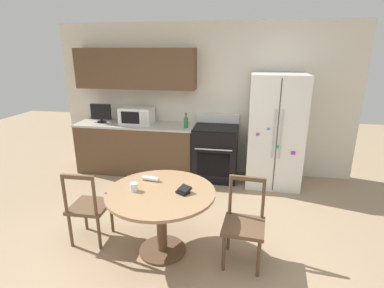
{
  "coord_description": "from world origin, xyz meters",
  "views": [
    {
      "loc": [
        0.77,
        -2.59,
        2.16
      ],
      "look_at": [
        0.08,
        1.15,
        0.95
      ],
      "focal_mm": 28.0,
      "sensor_mm": 36.0,
      "label": 1
    }
  ],
  "objects_px": {
    "dining_chair_right": "(244,224)",
    "wallet": "(184,191)",
    "counter_bottle": "(186,122)",
    "dining_chair_left": "(89,207)",
    "candle_glass": "(134,188)",
    "refrigerator": "(275,131)",
    "oven_range": "(216,152)",
    "countertop_tv": "(101,113)",
    "microwave": "(137,116)"
  },
  "relations": [
    {
      "from": "countertop_tv",
      "to": "refrigerator",
      "type": "bearing_deg",
      "value": -1.07
    },
    {
      "from": "refrigerator",
      "to": "countertop_tv",
      "type": "xyz_separation_m",
      "value": [
        -3.02,
        0.06,
        0.18
      ]
    },
    {
      "from": "dining_chair_right",
      "to": "wallet",
      "type": "distance_m",
      "value": 0.71
    },
    {
      "from": "dining_chair_left",
      "to": "microwave",
      "type": "bearing_deg",
      "value": 93.26
    },
    {
      "from": "wallet",
      "to": "refrigerator",
      "type": "bearing_deg",
      "value": 62.95
    },
    {
      "from": "countertop_tv",
      "to": "oven_range",
      "type": "bearing_deg",
      "value": -0.32
    },
    {
      "from": "oven_range",
      "to": "dining_chair_left",
      "type": "height_order",
      "value": "oven_range"
    },
    {
      "from": "microwave",
      "to": "dining_chair_right",
      "type": "height_order",
      "value": "microwave"
    },
    {
      "from": "refrigerator",
      "to": "countertop_tv",
      "type": "distance_m",
      "value": 3.03
    },
    {
      "from": "refrigerator",
      "to": "candle_glass",
      "type": "xyz_separation_m",
      "value": [
        -1.58,
        -2.12,
        -0.13
      ]
    },
    {
      "from": "microwave",
      "to": "dining_chair_right",
      "type": "bearing_deg",
      "value": -48.09
    },
    {
      "from": "oven_range",
      "to": "microwave",
      "type": "bearing_deg",
      "value": 178.47
    },
    {
      "from": "oven_range",
      "to": "candle_glass",
      "type": "bearing_deg",
      "value": -106.13
    },
    {
      "from": "oven_range",
      "to": "microwave",
      "type": "xyz_separation_m",
      "value": [
        -1.41,
        0.04,
        0.58
      ]
    },
    {
      "from": "microwave",
      "to": "wallet",
      "type": "distance_m",
      "value": 2.54
    },
    {
      "from": "dining_chair_left",
      "to": "oven_range",
      "type": "bearing_deg",
      "value": 57.96
    },
    {
      "from": "counter_bottle",
      "to": "oven_range",
      "type": "bearing_deg",
      "value": 10.5
    },
    {
      "from": "refrigerator",
      "to": "microwave",
      "type": "height_order",
      "value": "refrigerator"
    },
    {
      "from": "countertop_tv",
      "to": "candle_glass",
      "type": "relative_size",
      "value": 4.23
    },
    {
      "from": "countertop_tv",
      "to": "counter_bottle",
      "type": "distance_m",
      "value": 1.58
    },
    {
      "from": "candle_glass",
      "to": "countertop_tv",
      "type": "bearing_deg",
      "value": 123.43
    },
    {
      "from": "countertop_tv",
      "to": "wallet",
      "type": "xyz_separation_m",
      "value": [
        1.96,
        -2.13,
        -0.31
      ]
    },
    {
      "from": "dining_chair_left",
      "to": "counter_bottle",
      "type": "bearing_deg",
      "value": 68.31
    },
    {
      "from": "oven_range",
      "to": "wallet",
      "type": "relative_size",
      "value": 6.33
    },
    {
      "from": "countertop_tv",
      "to": "wallet",
      "type": "height_order",
      "value": "countertop_tv"
    },
    {
      "from": "counter_bottle",
      "to": "candle_glass",
      "type": "height_order",
      "value": "counter_bottle"
    },
    {
      "from": "dining_chair_left",
      "to": "wallet",
      "type": "relative_size",
      "value": 5.28
    },
    {
      "from": "microwave",
      "to": "counter_bottle",
      "type": "distance_m",
      "value": 0.92
    },
    {
      "from": "oven_range",
      "to": "dining_chair_right",
      "type": "height_order",
      "value": "oven_range"
    },
    {
      "from": "dining_chair_left",
      "to": "countertop_tv",
      "type": "bearing_deg",
      "value": 110.33
    },
    {
      "from": "refrigerator",
      "to": "candle_glass",
      "type": "relative_size",
      "value": 20.71
    },
    {
      "from": "refrigerator",
      "to": "wallet",
      "type": "height_order",
      "value": "refrigerator"
    },
    {
      "from": "countertop_tv",
      "to": "dining_chair_right",
      "type": "bearing_deg",
      "value": -39.34
    },
    {
      "from": "wallet",
      "to": "counter_bottle",
      "type": "bearing_deg",
      "value": 100.94
    },
    {
      "from": "microwave",
      "to": "counter_bottle",
      "type": "xyz_separation_m",
      "value": [
        0.91,
        -0.13,
        -0.05
      ]
    },
    {
      "from": "counter_bottle",
      "to": "dining_chair_right",
      "type": "distance_m",
      "value": 2.34
    },
    {
      "from": "refrigerator",
      "to": "dining_chair_left",
      "type": "xyz_separation_m",
      "value": [
        -2.18,
        -2.04,
        -0.47
      ]
    },
    {
      "from": "counter_bottle",
      "to": "candle_glass",
      "type": "xyz_separation_m",
      "value": [
        -0.13,
        -2.08,
        -0.22
      ]
    },
    {
      "from": "oven_range",
      "to": "counter_bottle",
      "type": "distance_m",
      "value": 0.73
    },
    {
      "from": "oven_range",
      "to": "countertop_tv",
      "type": "xyz_separation_m",
      "value": [
        -2.07,
        0.01,
        0.61
      ]
    },
    {
      "from": "oven_range",
      "to": "wallet",
      "type": "height_order",
      "value": "oven_range"
    },
    {
      "from": "counter_bottle",
      "to": "dining_chair_left",
      "type": "relative_size",
      "value": 0.28
    },
    {
      "from": "microwave",
      "to": "candle_glass",
      "type": "bearing_deg",
      "value": -70.59
    },
    {
      "from": "refrigerator",
      "to": "counter_bottle",
      "type": "xyz_separation_m",
      "value": [
        -1.45,
        -0.05,
        0.09
      ]
    },
    {
      "from": "oven_range",
      "to": "counter_bottle",
      "type": "height_order",
      "value": "counter_bottle"
    },
    {
      "from": "microwave",
      "to": "wallet",
      "type": "height_order",
      "value": "microwave"
    },
    {
      "from": "dining_chair_right",
      "to": "wallet",
      "type": "bearing_deg",
      "value": 4.89
    },
    {
      "from": "dining_chair_left",
      "to": "wallet",
      "type": "bearing_deg",
      "value": -3.53
    },
    {
      "from": "refrigerator",
      "to": "microwave",
      "type": "xyz_separation_m",
      "value": [
        -2.36,
        0.08,
        0.14
      ]
    },
    {
      "from": "oven_range",
      "to": "wallet",
      "type": "bearing_deg",
      "value": -92.81
    }
  ]
}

